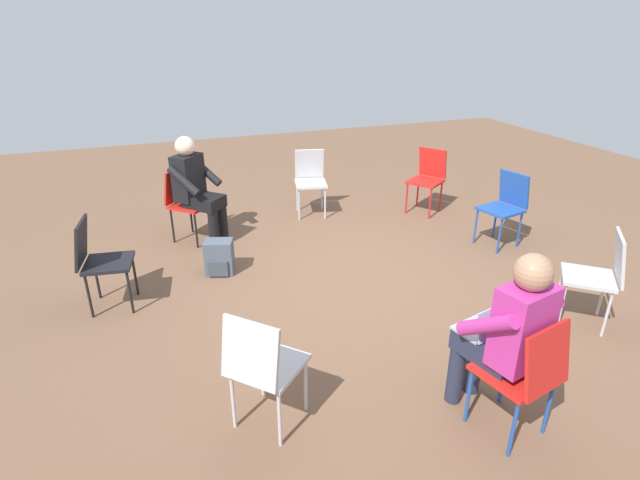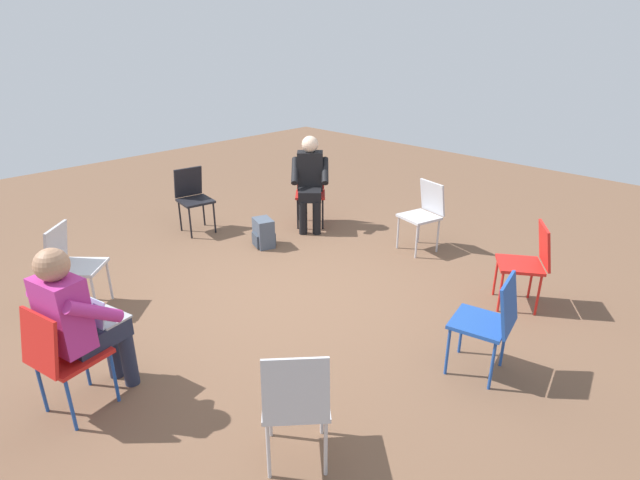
{
  "view_description": "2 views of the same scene",
  "coord_description": "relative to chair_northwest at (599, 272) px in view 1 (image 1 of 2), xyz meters",
  "views": [
    {
      "loc": [
        1.8,
        4.03,
        2.43
      ],
      "look_at": [
        0.35,
        0.14,
        0.57
      ],
      "focal_mm": 28.0,
      "sensor_mm": 36.0,
      "label": 1
    },
    {
      "loc": [
        -3.4,
        2.97,
        2.49
      ],
      "look_at": [
        -0.31,
        -0.16,
        0.66
      ],
      "focal_mm": 28.0,
      "sensor_mm": 36.0,
      "label": 2
    }
  ],
  "objects": [
    {
      "name": "chair_north",
      "position": [
        1.46,
        0.8,
        0.0
      ],
      "size": [
        0.48,
        0.51,
        0.85
      ],
      "rotation": [
        0.0,
        0.0,
        -2.92
      ],
      "color": "red",
      "rests_on": "ground"
    },
    {
      "name": "backpack_near_laptop_user",
      "position": [
        2.81,
        -2.05,
        -0.34
      ],
      "size": [
        0.33,
        0.3,
        0.36
      ],
      "rotation": [
        0.0,
        0.0,
        5.95
      ],
      "color": "#475160",
      "rests_on": "ground"
    },
    {
      "name": "chair_east",
      "position": [
        3.9,
        -1.75,
        0.0
      ],
      "size": [
        0.49,
        0.46,
        0.85
      ],
      "rotation": [
        0.0,
        0.0,
        1.42
      ],
      "color": "black",
      "rests_on": "ground"
    },
    {
      "name": "chair_southwest",
      "position": [
        -0.14,
        -2.89,
        0.0
      ],
      "size": [
        0.58,
        0.57,
        0.85
      ],
      "rotation": [
        0.0,
        0.0,
        -0.98
      ],
      "color": "red",
      "rests_on": "ground"
    },
    {
      "name": "person_with_laptop",
      "position": [
        1.5,
        0.64,
        0.2
      ],
      "size": [
        0.56,
        0.58,
        1.24
      ],
      "rotation": [
        0.0,
        0.0,
        -2.92
      ],
      "color": "#23283D",
      "rests_on": "ground"
    },
    {
      "name": "chair_south",
      "position": [
        1.36,
        -3.37,
        0.0
      ],
      "size": [
        0.48,
        0.52,
        0.85
      ],
      "rotation": [
        0.0,
        0.0,
        -0.24
      ],
      "color": "#B7B7BC",
      "rests_on": "ground"
    },
    {
      "name": "person_in_black",
      "position": [
        2.88,
        -2.94,
        0.2
      ],
      "size": [
        0.63,
        0.63,
        1.24
      ],
      "rotation": [
        0.0,
        0.0,
        0.78
      ],
      "color": "black",
      "rests_on": "ground"
    },
    {
      "name": "chair_northeast",
      "position": [
        2.92,
        0.18,
        0.0
      ],
      "size": [
        0.59,
        0.58,
        0.85
      ],
      "rotation": [
        0.0,
        0.0,
        2.33
      ],
      "color": "#B7B7BC",
      "rests_on": "ground"
    },
    {
      "name": "chair_northwest",
      "position": [
        0.0,
        0.0,
        0.0
      ],
      "size": [
        0.59,
        0.58,
        0.85
      ],
      "rotation": [
        0.0,
        0.0,
        -2.3
      ],
      "color": "#B7B7BC",
      "rests_on": "ground"
    },
    {
      "name": "ground_plane",
      "position": [
        1.65,
        -1.4,
        -0.5
      ],
      "size": [
        14.0,
        14.0,
        0.0
      ],
      "primitive_type": "plane",
      "color": "brown"
    },
    {
      "name": "chair_west",
      "position": [
        -0.39,
        -1.64,
        0.0
      ],
      "size": [
        0.51,
        0.48,
        0.85
      ],
      "rotation": [
        0.0,
        0.0,
        -1.36
      ],
      "color": "#1E4799",
      "rests_on": "ground"
    },
    {
      "name": "chair_southeast",
      "position": [
        3.0,
        -3.05,
        0.0
      ],
      "size": [
        0.58,
        0.58,
        0.85
      ],
      "rotation": [
        0.0,
        0.0,
        0.78
      ],
      "color": "red",
      "rests_on": "ground"
    }
  ]
}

